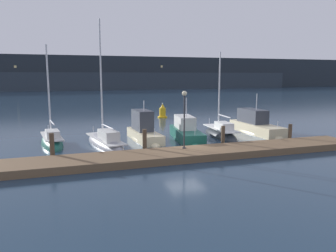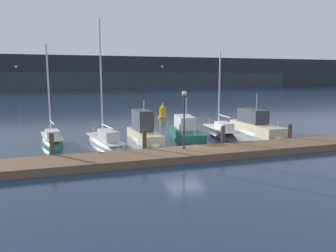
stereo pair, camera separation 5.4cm
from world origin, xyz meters
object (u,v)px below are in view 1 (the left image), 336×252
motorboat_berth_6 (256,129)px  motorboat_berth_4 (186,136)px  sailboat_berth_1 (52,144)px  motorboat_berth_3 (144,135)px  dock_lamppost (184,110)px  sailboat_berth_5 (221,135)px  sailboat_berth_2 (106,144)px  channel_buoy (163,112)px

motorboat_berth_6 → motorboat_berth_4: bearing=-172.0°
sailboat_berth_1 → motorboat_berth_6: size_ratio=1.16×
motorboat_berth_3 → dock_lamppost: 6.28m
dock_lamppost → sailboat_berth_5: bearing=44.0°
motorboat_berth_4 → sailboat_berth_2: bearing=-179.7°
sailboat_berth_1 → motorboat_berth_6: sailboat_berth_1 is taller
sailboat_berth_1 → dock_lamppost: bearing=-36.1°
motorboat_berth_4 → sailboat_berth_5: (3.31, 0.41, -0.19)m
motorboat_berth_3 → sailboat_berth_5: bearing=-4.1°
sailboat_berth_1 → sailboat_berth_2: bearing=-18.9°
sailboat_berth_2 → motorboat_berth_6: size_ratio=1.40×
motorboat_berth_3 → channel_buoy: 14.21m
sailboat_berth_1 → motorboat_berth_3: (6.97, -0.38, 0.31)m
dock_lamppost → motorboat_berth_3: bearing=102.5°
motorboat_berth_4 → motorboat_berth_6: bearing=8.0°
sailboat_berth_1 → motorboat_berth_4: size_ratio=1.25×
sailboat_berth_2 → motorboat_berth_3: bearing=15.9°
motorboat_berth_3 → dock_lamppost: bearing=-77.5°
motorboat_berth_4 → dock_lamppost: bearing=-113.1°
motorboat_berth_4 → dock_lamppost: (-2.02, -4.73, 2.66)m
dock_lamppost → sailboat_berth_1: bearing=143.9°
sailboat_berth_1 → channel_buoy: sailboat_berth_1 is taller
motorboat_berth_3 → dock_lamppost: dock_lamppost is taller
channel_buoy → motorboat_berth_6: bearing=-69.8°
sailboat_berth_2 → motorboat_berth_4: bearing=0.3°
dock_lamppost → sailboat_berth_2: bearing=133.4°
sailboat_berth_5 → dock_lamppost: (-5.33, -5.14, 2.84)m
sailboat_berth_2 → sailboat_berth_5: (9.77, 0.45, -0.00)m
motorboat_berth_4 → motorboat_berth_6: motorboat_berth_6 is taller
sailboat_berth_5 → dock_lamppost: sailboat_berth_5 is taller
sailboat_berth_2 → dock_lamppost: bearing=-46.6°
sailboat_berth_2 → motorboat_berth_3: 3.34m
channel_buoy → dock_lamppost: bearing=-103.3°
motorboat_berth_4 → dock_lamppost: 5.79m
dock_lamppost → channel_buoy: bearing=76.7°
motorboat_berth_3 → channel_buoy: motorboat_berth_3 is taller
sailboat_berth_2 → motorboat_berth_4: size_ratio=1.51×
sailboat_berth_2 → motorboat_berth_4: 6.46m
sailboat_berth_2 → channel_buoy: bearing=57.6°
sailboat_berth_1 → channel_buoy: 17.88m
motorboat_berth_3 → sailboat_berth_5: size_ratio=0.76×
sailboat_berth_2 → motorboat_berth_6: (13.60, 1.04, 0.25)m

